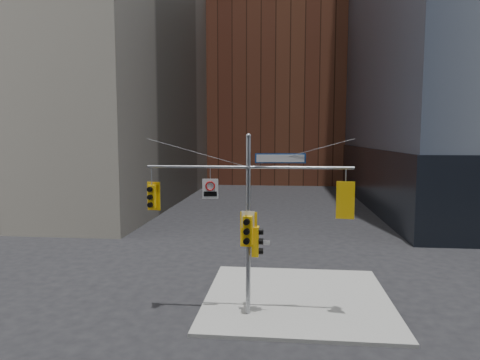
% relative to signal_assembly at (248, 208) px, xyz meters
% --- Properties ---
extents(ground, '(160.00, 160.00, 0.00)m').
position_rel_signal_assembly_xyz_m(ground, '(0.00, -1.99, -4.42)').
color(ground, black).
rests_on(ground, ground).
extents(sidewalk_corner, '(8.00, 8.00, 0.15)m').
position_rel_signal_assembly_xyz_m(sidewalk_corner, '(2.00, 2.01, -4.34)').
color(sidewalk_corner, gray).
rests_on(sidewalk_corner, ground).
extents(brick_midrise, '(26.00, 20.00, 28.00)m').
position_rel_signal_assembly_xyz_m(brick_midrise, '(0.00, 56.01, 9.58)').
color(brick_midrise, brown).
rests_on(brick_midrise, ground).
extents(signal_assembly, '(8.00, 0.80, 7.30)m').
position_rel_signal_assembly_xyz_m(signal_assembly, '(0.00, 0.00, 0.00)').
color(signal_assembly, gray).
rests_on(signal_assembly, ground).
extents(traffic_light_west_arm, '(0.55, 0.48, 1.15)m').
position_rel_signal_assembly_xyz_m(traffic_light_west_arm, '(-3.85, 0.01, 0.38)').
color(traffic_light_west_arm, yellow).
rests_on(traffic_light_west_arm, ground).
extents(traffic_light_east_arm, '(0.68, 0.58, 1.42)m').
position_rel_signal_assembly_xyz_m(traffic_light_east_arm, '(3.70, 0.00, 0.38)').
color(traffic_light_east_arm, yellow).
rests_on(traffic_light_east_arm, ground).
extents(traffic_light_pole_side, '(0.45, 0.38, 1.17)m').
position_rel_signal_assembly_xyz_m(traffic_light_pole_side, '(0.33, 0.01, -1.33)').
color(traffic_light_pole_side, yellow).
rests_on(traffic_light_pole_side, ground).
extents(traffic_light_pole_front, '(0.66, 0.56, 1.38)m').
position_rel_signal_assembly_xyz_m(traffic_light_pole_front, '(0.00, -0.27, -0.84)').
color(traffic_light_pole_front, yellow).
rests_on(traffic_light_pole_front, ground).
extents(street_sign_blade, '(1.94, 0.19, 0.38)m').
position_rel_signal_assembly_xyz_m(street_sign_blade, '(1.23, 0.00, 1.93)').
color(street_sign_blade, navy).
rests_on(street_sign_blade, ground).
extents(regulatory_sign_arm, '(0.62, 0.11, 0.77)m').
position_rel_signal_assembly_xyz_m(regulatory_sign_arm, '(-1.49, -0.02, 0.76)').
color(regulatory_sign_arm, silver).
rests_on(regulatory_sign_arm, ground).
extents(regulatory_sign_pole, '(0.50, 0.07, 0.66)m').
position_rel_signal_assembly_xyz_m(regulatory_sign_pole, '(0.00, -0.12, -0.46)').
color(regulatory_sign_pole, silver).
rests_on(regulatory_sign_pole, ground).
extents(street_blade_ew, '(0.79, 0.13, 0.16)m').
position_rel_signal_assembly_xyz_m(street_blade_ew, '(0.45, 0.01, -1.37)').
color(street_blade_ew, silver).
rests_on(street_blade_ew, ground).
extents(street_blade_ns, '(0.08, 0.81, 0.16)m').
position_rel_signal_assembly_xyz_m(street_blade_ns, '(0.00, 0.46, -1.52)').
color(street_blade_ns, '#145926').
rests_on(street_blade_ns, ground).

